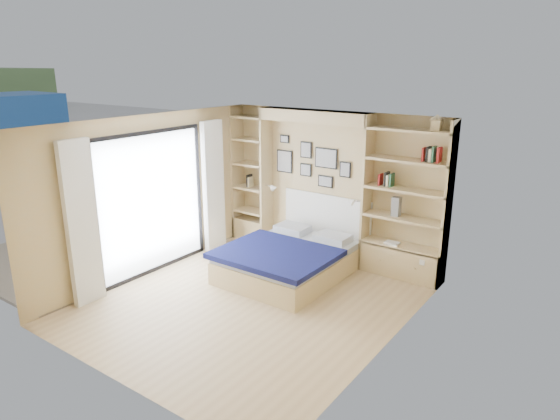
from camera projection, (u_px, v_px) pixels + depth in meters
The scene contains 8 objects.
ground at pixel (252, 302), 7.03m from camera, with size 4.50×4.50×0.00m, color tan.
room_shell at pixel (291, 201), 8.12m from camera, with size 4.50×4.50×4.50m.
bed at pixel (289, 259), 7.85m from camera, with size 1.69×2.21×1.07m.
photo_gallery at pixel (311, 162), 8.56m from camera, with size 1.48×0.02×0.82m.
reading_lamps at pixel (311, 194), 8.44m from camera, with size 1.92×0.12×0.15m.
shelf_decor at pixel (391, 169), 7.56m from camera, with size 3.52×0.23×2.03m.
deck at pixel (97, 249), 9.03m from camera, with size 3.20×4.00×0.05m, color #776957.
deck_chair at pixel (134, 211), 9.95m from camera, with size 0.67×0.92×0.83m.
Camera 1 is at (4.02, -4.95, 3.25)m, focal length 32.00 mm.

